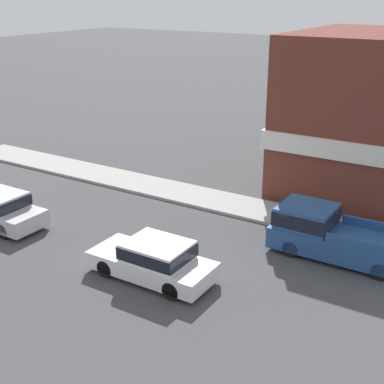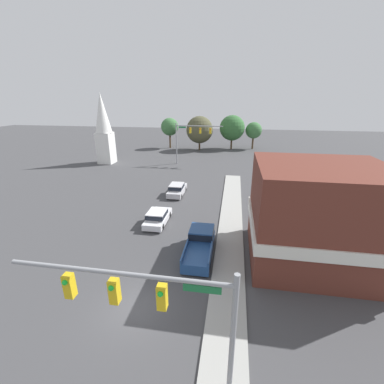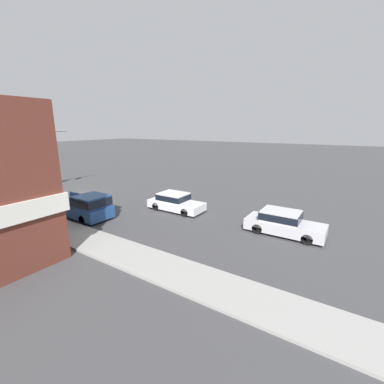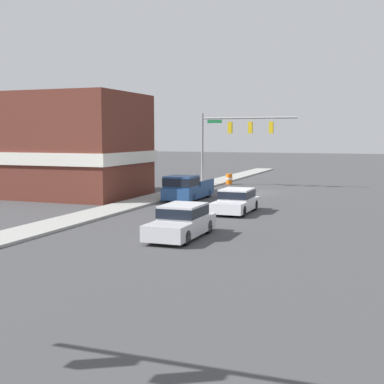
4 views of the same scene
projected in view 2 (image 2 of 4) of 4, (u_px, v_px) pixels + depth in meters
name	position (u px, v px, depth m)	size (l,w,h in m)	color
ground_plane	(135.00, 308.00, 16.15)	(200.00, 200.00, 0.00)	#424244
sidewalk_curb	(226.00, 319.00, 15.26)	(2.40, 60.00, 0.14)	#9E9E99
near_signal_assembly	(153.00, 304.00, 9.79)	(8.92, 0.49, 6.78)	gray
far_signal_assembly	(191.00, 134.00, 48.90)	(8.99, 0.49, 7.92)	gray
car_lead	(158.00, 217.00, 26.74)	(1.94, 4.64, 1.45)	black
car_second_ahead	(177.00, 189.00, 34.71)	(1.87, 4.79, 1.53)	black
pickup_truck_parked	(200.00, 244.00, 21.53)	(2.13, 5.48, 1.85)	black
corner_brick_building	(316.00, 216.00, 19.71)	(9.78, 8.68, 7.88)	brown
church_steeple	(103.00, 127.00, 49.53)	(3.15, 3.15, 13.45)	white
backdrop_tree_left_far	(170.00, 127.00, 65.55)	(4.44, 4.44, 7.63)	#4C3823
backdrop_tree_left_mid	(200.00, 130.00, 63.30)	(6.57, 6.57, 8.25)	#4C3823
backdrop_tree_center	(232.00, 128.00, 64.32)	(6.25, 6.25, 8.39)	#4C3823
backdrop_tree_right_mid	(254.00, 130.00, 64.45)	(4.05, 4.05, 6.71)	#4C3823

